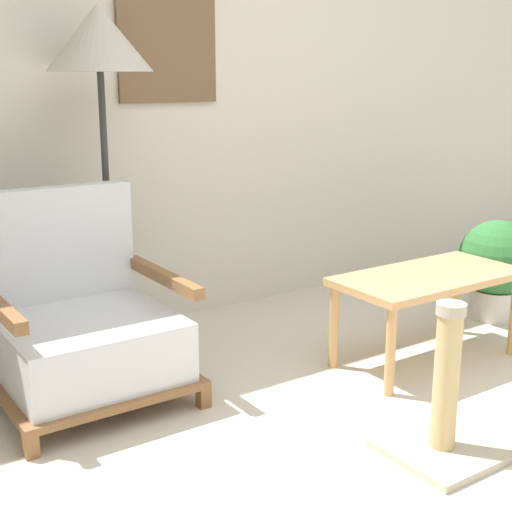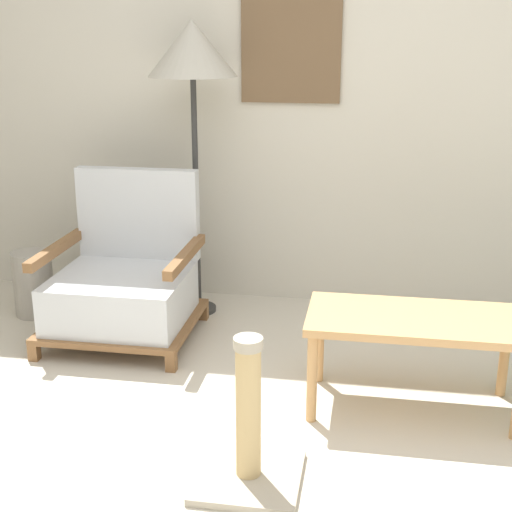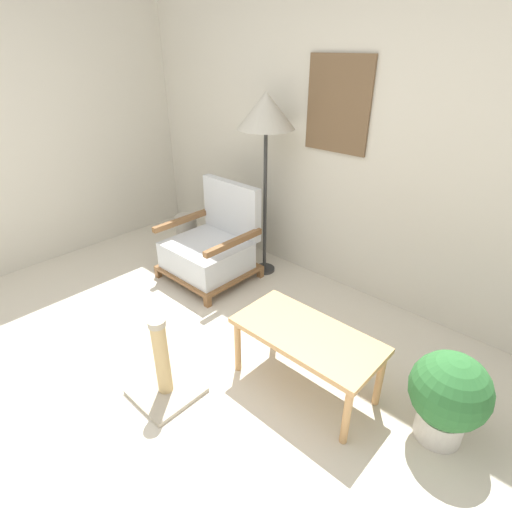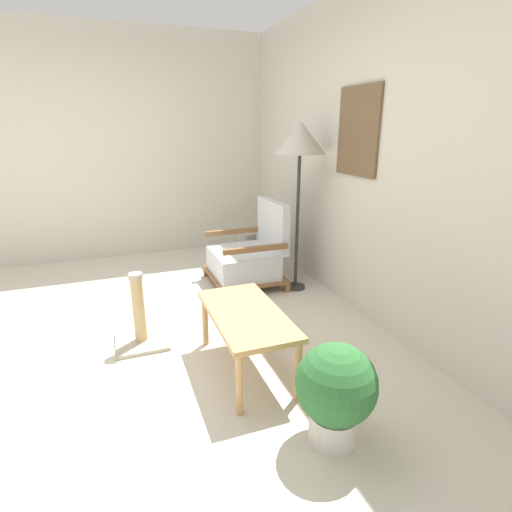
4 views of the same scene
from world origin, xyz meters
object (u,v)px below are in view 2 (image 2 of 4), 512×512
(floor_lamp, at_px, (192,55))
(scratching_post, at_px, (248,441))
(vase, at_px, (33,283))
(coffee_table, at_px, (414,328))
(armchair, at_px, (125,284))

(floor_lamp, relative_size, scratching_post, 2.87)
(vase, xyz_separation_m, scratching_post, (1.51, -1.38, -0.02))
(floor_lamp, bearing_deg, coffee_table, -38.51)
(coffee_table, distance_m, vase, 2.25)
(floor_lamp, height_order, coffee_table, floor_lamp)
(coffee_table, relative_size, scratching_post, 1.59)
(coffee_table, bearing_deg, scratching_post, -132.94)
(armchair, distance_m, coffee_table, 1.58)
(armchair, xyz_separation_m, scratching_post, (0.88, -1.18, -0.13))
(vase, bearing_deg, scratching_post, -42.38)
(armchair, distance_m, vase, 0.67)
(floor_lamp, bearing_deg, armchair, -126.12)
(floor_lamp, distance_m, coffee_table, 1.86)
(floor_lamp, xyz_separation_m, vase, (-0.93, -0.21, -1.27))
(coffee_table, bearing_deg, vase, 160.84)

